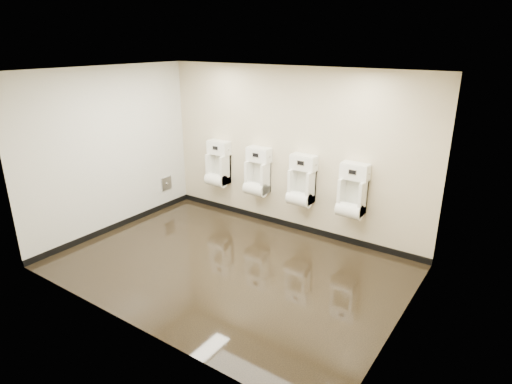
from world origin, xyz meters
TOP-DOWN VIEW (x-y plane):
  - ground at (0.00, 0.00)m, footprint 5.00×3.50m
  - ceiling at (0.00, 0.00)m, footprint 5.00×3.50m
  - back_wall at (0.00, 1.75)m, footprint 5.00×0.02m
  - front_wall at (0.00, -1.75)m, footprint 5.00×0.02m
  - left_wall at (-2.50, 0.00)m, footprint 0.02×3.50m
  - right_wall at (2.50, 0.00)m, footprint 0.02×3.50m
  - tile_overlay_left at (-2.50, 0.00)m, footprint 0.01×3.50m
  - skirting_back at (0.00, 1.74)m, footprint 5.00×0.02m
  - skirting_left at (-2.49, 0.00)m, footprint 0.02×3.50m
  - access_panel at (-2.48, 1.20)m, footprint 0.04×0.25m
  - urinal_0 at (-1.47, 1.60)m, footprint 0.45×0.34m
  - urinal_1 at (-0.57, 1.60)m, footprint 0.45×0.34m
  - urinal_2 at (0.33, 1.60)m, footprint 0.45×0.34m
  - urinal_3 at (1.22, 1.60)m, footprint 0.45×0.34m

SIDE VIEW (x-z plane):
  - ground at x=0.00m, z-range 0.00..0.00m
  - skirting_back at x=0.00m, z-range 0.00..0.10m
  - skirting_left at x=-2.49m, z-range 0.00..0.10m
  - access_panel at x=-2.48m, z-range 0.38..0.62m
  - urinal_0 at x=-1.47m, z-range 0.49..1.33m
  - urinal_1 at x=-0.57m, z-range 0.49..1.33m
  - urinal_2 at x=0.33m, z-range 0.49..1.33m
  - urinal_3 at x=1.22m, z-range 0.49..1.33m
  - back_wall at x=0.00m, z-range 0.00..2.80m
  - front_wall at x=0.00m, z-range 0.00..2.80m
  - left_wall at x=-2.50m, z-range 0.00..2.80m
  - right_wall at x=2.50m, z-range 0.00..2.80m
  - tile_overlay_left at x=-2.50m, z-range 0.00..2.80m
  - ceiling at x=0.00m, z-range 2.80..2.80m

